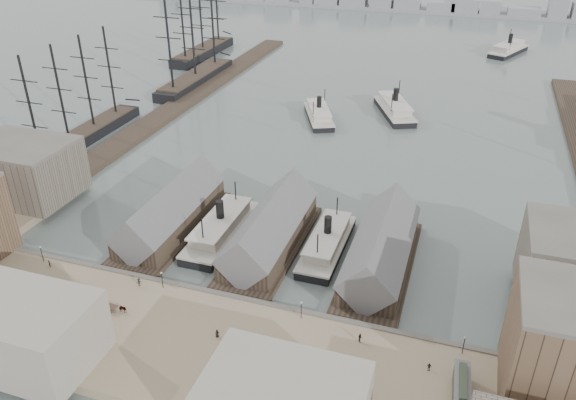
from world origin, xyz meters
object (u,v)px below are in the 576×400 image
(horse_cart_center, at_px, (119,309))
(horse_cart_right, at_px, (230,367))
(ferry_docked_west, at_px, (221,228))
(tram, at_px, (461,390))
(horse_cart_left, at_px, (16,283))

(horse_cart_center, xyz_separation_m, horse_cart_right, (26.74, -7.22, -0.03))
(ferry_docked_west, height_order, horse_cart_right, ferry_docked_west)
(horse_cart_center, distance_m, horse_cart_right, 27.69)
(tram, distance_m, horse_cart_right, 38.16)
(horse_cart_right, bearing_deg, horse_cart_left, 52.76)
(tram, bearing_deg, horse_cart_right, -173.58)
(ferry_docked_west, xyz_separation_m, tram, (58.20, -35.22, 1.39))
(ferry_docked_west, bearing_deg, horse_cart_left, -132.83)
(ferry_docked_west, xyz_separation_m, horse_cart_center, (-6.18, -34.19, 0.38))
(horse_cart_left, relative_size, horse_cart_right, 1.00)
(horse_cart_center, relative_size, horse_cart_right, 1.05)
(ferry_docked_west, relative_size, horse_cart_left, 6.21)
(ferry_docked_west, relative_size, horse_cart_right, 6.20)
(tram, bearing_deg, horse_cart_left, 176.16)
(horse_cart_left, bearing_deg, tram, -82.56)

